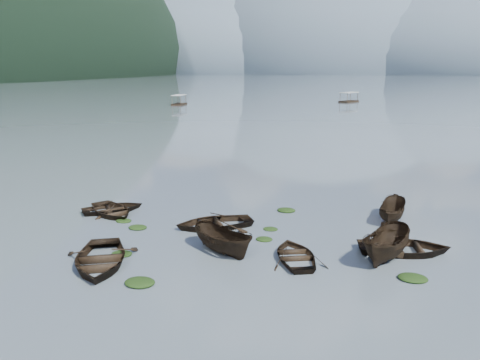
% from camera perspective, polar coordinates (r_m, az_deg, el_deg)
% --- Properties ---
extents(ground_plane, '(2400.00, 2400.00, 0.00)m').
position_cam_1_polar(ground_plane, '(20.77, -8.37, -12.96)').
color(ground_plane, '#515C65').
extents(haze_mtn_a, '(520.00, 520.00, 280.00)m').
position_cam_1_polar(haze_mtn_a, '(955.33, -2.09, 12.92)').
color(haze_mtn_a, '#475666').
rests_on(haze_mtn_a, ground).
extents(haze_mtn_b, '(520.00, 520.00, 340.00)m').
position_cam_1_polar(haze_mtn_b, '(919.62, 10.27, 12.70)').
color(haze_mtn_b, '#475666').
rests_on(haze_mtn_b, ground).
extents(haze_mtn_c, '(520.00, 520.00, 260.00)m').
position_cam_1_polar(haze_mtn_c, '(926.69, 22.96, 11.88)').
color(haze_mtn_c, '#475666').
rests_on(haze_mtn_c, ground).
extents(rowboat_0, '(5.35, 6.06, 1.04)m').
position_cam_1_polar(rowboat_0, '(23.73, -16.71, -9.93)').
color(rowboat_0, black).
rests_on(rowboat_0, ground).
extents(rowboat_1, '(4.82, 4.67, 0.81)m').
position_cam_1_polar(rowboat_1, '(32.02, -15.20, -3.70)').
color(rowboat_1, black).
rests_on(rowboat_1, ground).
extents(rowboat_2, '(4.27, 3.62, 1.59)m').
position_cam_1_polar(rowboat_2, '(24.23, -2.03, -8.84)').
color(rowboat_2, black).
rests_on(rowboat_2, ground).
extents(rowboat_3, '(3.92, 4.57, 0.80)m').
position_cam_1_polar(rowboat_3, '(23.63, 6.79, -9.53)').
color(rowboat_3, black).
rests_on(rowboat_3, ground).
extents(rowboat_4, '(5.08, 3.99, 0.96)m').
position_cam_1_polar(rowboat_4, '(25.61, 19.37, -8.37)').
color(rowboat_4, black).
rests_on(rowboat_4, ground).
extents(rowboat_5, '(3.18, 4.84, 1.75)m').
position_cam_1_polar(rowboat_5, '(24.56, 17.36, -9.17)').
color(rowboat_5, black).
rests_on(rowboat_5, ground).
extents(rowboat_6, '(5.27, 5.08, 0.89)m').
position_cam_1_polar(rowboat_6, '(31.42, -15.38, -4.04)').
color(rowboat_6, black).
rests_on(rowboat_6, ground).
extents(rowboat_7, '(5.64, 5.21, 0.95)m').
position_cam_1_polar(rowboat_7, '(27.94, -3.18, -5.76)').
color(rowboat_7, black).
rests_on(rowboat_7, ground).
extents(rowboat_8, '(2.15, 3.99, 1.46)m').
position_cam_1_polar(rowboat_8, '(30.63, 17.93, -4.67)').
color(rowboat_8, black).
rests_on(rowboat_8, ground).
extents(weed_clump_0, '(1.09, 0.89, 0.24)m').
position_cam_1_polar(weed_clump_0, '(24.66, -14.23, -8.86)').
color(weed_clump_0, black).
rests_on(weed_clump_0, ground).
extents(weed_clump_1, '(1.12, 0.90, 0.25)m').
position_cam_1_polar(weed_clump_1, '(28.33, -12.36, -5.79)').
color(weed_clump_1, black).
rests_on(weed_clump_1, ground).
extents(weed_clump_2, '(1.37, 1.10, 0.30)m').
position_cam_1_polar(weed_clump_2, '(21.38, -12.11, -12.32)').
color(weed_clump_2, black).
rests_on(weed_clump_2, ground).
extents(weed_clump_3, '(0.93, 0.79, 0.21)m').
position_cam_1_polar(weed_clump_3, '(25.93, 2.96, -7.31)').
color(weed_clump_3, black).
rests_on(weed_clump_3, ground).
extents(weed_clump_4, '(1.31, 1.04, 0.27)m').
position_cam_1_polar(weed_clump_4, '(22.70, 20.30, -11.32)').
color(weed_clump_4, black).
rests_on(weed_clump_4, ground).
extents(weed_clump_5, '(0.99, 0.80, 0.21)m').
position_cam_1_polar(weed_clump_5, '(29.76, -13.99, -4.94)').
color(weed_clump_5, black).
rests_on(weed_clump_5, ground).
extents(weed_clump_6, '(0.88, 0.73, 0.18)m').
position_cam_1_polar(weed_clump_6, '(27.55, 3.73, -6.05)').
color(weed_clump_6, black).
rests_on(weed_clump_6, ground).
extents(weed_clump_7, '(1.22, 0.97, 0.27)m').
position_cam_1_polar(weed_clump_7, '(31.05, 5.66, -3.82)').
color(weed_clump_7, black).
rests_on(weed_clump_7, ground).
extents(pontoon_left, '(3.34, 6.61, 2.43)m').
position_cam_1_polar(pontoon_left, '(122.33, -7.42, 9.06)').
color(pontoon_left, black).
rests_on(pontoon_left, ground).
extents(pontoon_centre, '(5.55, 7.28, 2.58)m').
position_cam_1_polar(pontoon_centre, '(134.97, 13.11, 9.23)').
color(pontoon_centre, black).
rests_on(pontoon_centre, ground).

